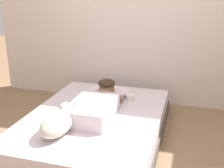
{
  "coord_description": "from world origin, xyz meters",
  "views": [
    {
      "loc": [
        0.68,
        -2.18,
        1.54
      ],
      "look_at": [
        -0.15,
        0.7,
        0.53
      ],
      "focal_mm": 44.82,
      "sensor_mm": 36.0,
      "label": 1
    }
  ],
  "objects_px": {
    "bed": "(96,126)",
    "person_lying": "(97,104)",
    "dog": "(59,121)",
    "coffee_cup": "(130,98)",
    "pillow": "(109,91)",
    "cell_phone": "(98,114)"
  },
  "relations": [
    {
      "from": "bed",
      "to": "coffee_cup",
      "type": "relative_size",
      "value": 15.76
    },
    {
      "from": "bed",
      "to": "cell_phone",
      "type": "bearing_deg",
      "value": -14.11
    },
    {
      "from": "coffee_cup",
      "to": "cell_phone",
      "type": "xyz_separation_m",
      "value": [
        -0.24,
        -0.47,
        -0.03
      ]
    },
    {
      "from": "person_lying",
      "to": "dog",
      "type": "distance_m",
      "value": 0.54
    },
    {
      "from": "coffee_cup",
      "to": "pillow",
      "type": "bearing_deg",
      "value": 159.37
    },
    {
      "from": "bed",
      "to": "person_lying",
      "type": "bearing_deg",
      "value": 74.33
    },
    {
      "from": "bed",
      "to": "person_lying",
      "type": "relative_size",
      "value": 2.14
    },
    {
      "from": "person_lying",
      "to": "coffee_cup",
      "type": "bearing_deg",
      "value": 58.93
    },
    {
      "from": "person_lying",
      "to": "pillow",
      "type": "bearing_deg",
      "value": 92.41
    },
    {
      "from": "bed",
      "to": "pillow",
      "type": "relative_size",
      "value": 3.79
    },
    {
      "from": "bed",
      "to": "coffee_cup",
      "type": "height_order",
      "value": "coffee_cup"
    },
    {
      "from": "person_lying",
      "to": "cell_phone",
      "type": "height_order",
      "value": "person_lying"
    },
    {
      "from": "bed",
      "to": "coffee_cup",
      "type": "bearing_deg",
      "value": 59.77
    },
    {
      "from": "bed",
      "to": "dog",
      "type": "distance_m",
      "value": 0.56
    },
    {
      "from": "bed",
      "to": "person_lying",
      "type": "xyz_separation_m",
      "value": [
        0.01,
        0.03,
        0.25
      ]
    },
    {
      "from": "pillow",
      "to": "dog",
      "type": "xyz_separation_m",
      "value": [
        -0.18,
        -1.04,
        0.05
      ]
    },
    {
      "from": "bed",
      "to": "person_lying",
      "type": "distance_m",
      "value": 0.25
    },
    {
      "from": "pillow",
      "to": "cell_phone",
      "type": "height_order",
      "value": "pillow"
    },
    {
      "from": "dog",
      "to": "pillow",
      "type": "bearing_deg",
      "value": 80.12
    },
    {
      "from": "bed",
      "to": "cell_phone",
      "type": "height_order",
      "value": "cell_phone"
    },
    {
      "from": "bed",
      "to": "dog",
      "type": "height_order",
      "value": "dog"
    },
    {
      "from": "bed",
      "to": "pillow",
      "type": "height_order",
      "value": "pillow"
    }
  ]
}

